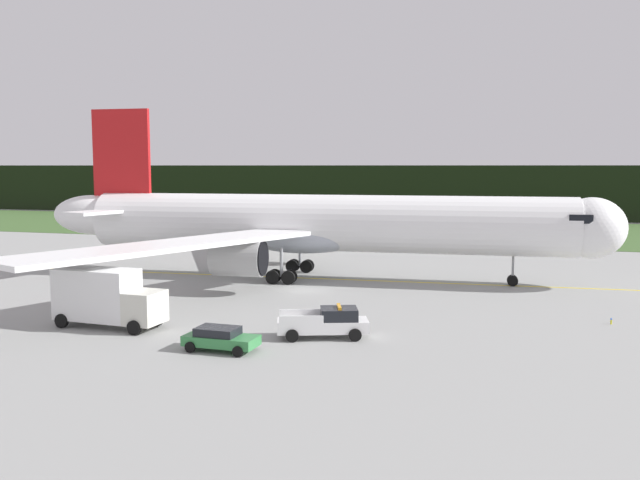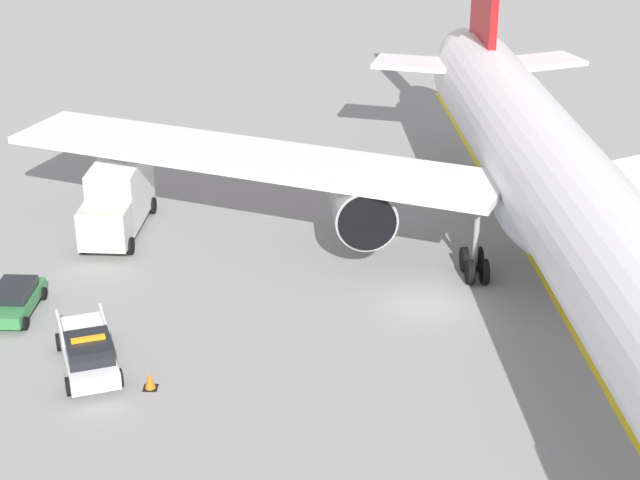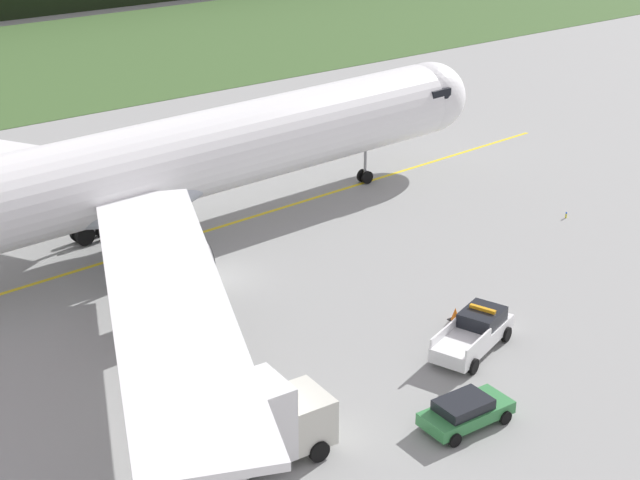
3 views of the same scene
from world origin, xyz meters
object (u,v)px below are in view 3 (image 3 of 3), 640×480
(airliner, at_px, (148,170))
(catering_truck, at_px, (240,429))
(staff_car, at_px, (465,411))
(ops_pickup_truck, at_px, (475,333))
(apron_cone, at_px, (455,314))

(airliner, bearing_deg, catering_truck, -109.19)
(catering_truck, xyz_separation_m, staff_car, (9.22, -3.07, -1.22))
(ops_pickup_truck, bearing_deg, apron_cone, 63.37)
(ops_pickup_truck, relative_size, staff_car, 1.38)
(airliner, bearing_deg, apron_cone, -65.32)
(airliner, bearing_deg, ops_pickup_truck, -71.65)
(airliner, relative_size, ops_pickup_truck, 9.34)
(airliner, relative_size, apron_cone, 75.73)
(ops_pickup_truck, height_order, apron_cone, ops_pickup_truck)
(catering_truck, relative_size, apron_cone, 10.28)
(apron_cone, bearing_deg, catering_truck, -165.69)
(airliner, distance_m, catering_truck, 22.79)
(airliner, height_order, catering_truck, airliner)
(staff_car, bearing_deg, airliner, 94.21)
(airliner, height_order, ops_pickup_truck, airliner)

